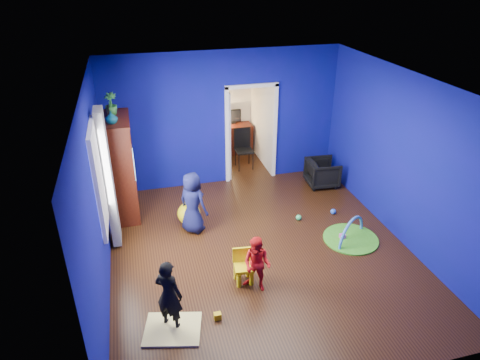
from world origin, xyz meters
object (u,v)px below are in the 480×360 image
object	(u,v)px
kid_chair	(244,268)
hopper_ball	(189,214)
crt_tv	(121,166)
study_desk	(234,139)
tv_armoire	(119,168)
folding_chair	(244,150)
toddler_red	(257,264)
vase	(111,118)
child_navy	(193,203)
armchair	(322,173)
play_mat	(351,239)
child_black	(169,295)

from	to	relation	value
kid_chair	hopper_ball	bearing A→B (deg)	113.52
crt_tv	study_desk	size ratio (longest dim) A/B	0.80
tv_armoire	folding_chair	distance (m)	3.19
toddler_red	kid_chair	size ratio (longest dim) A/B	1.81
study_desk	hopper_ball	bearing A→B (deg)	-118.23
vase	hopper_ball	world-z (taller)	vase
study_desk	folding_chair	size ratio (longest dim) A/B	0.96
child_navy	crt_tv	world-z (taller)	crt_tv
armchair	vase	distance (m)	4.62
vase	study_desk	distance (m)	4.23
kid_chair	play_mat	size ratio (longest dim) A/B	0.51
vase	crt_tv	distance (m)	1.09
crt_tv	vase	bearing A→B (deg)	-97.59
child_navy	study_desk	distance (m)	3.69
child_black	armchair	bearing A→B (deg)	-102.07
study_desk	tv_armoire	bearing A→B (deg)	-140.06
child_navy	kid_chair	bearing A→B (deg)	155.14
vase	armchair	bearing A→B (deg)	5.37
tv_armoire	toddler_red	bearing A→B (deg)	-55.79
tv_armoire	crt_tv	distance (m)	0.06
folding_chair	vase	bearing A→B (deg)	-148.90
tv_armoire	study_desk	xyz separation A→B (m)	(2.82, 2.36, -0.60)
child_black	child_navy	xyz separation A→B (m)	(0.67, 2.22, 0.05)
child_black	folding_chair	distance (m)	5.11
toddler_red	tv_armoire	bearing A→B (deg)	164.13
vase	tv_armoire	bearing A→B (deg)	90.00
toddler_red	study_desk	distance (m)	5.21
toddler_red	crt_tv	xyz separation A→B (m)	(-1.84, 2.77, 0.57)
folding_chair	tv_armoire	bearing A→B (deg)	-153.59
child_navy	tv_armoire	xyz separation A→B (m)	(-1.22, 0.96, 0.40)
tv_armoire	hopper_ball	bearing A→B (deg)	-31.45
crt_tv	kid_chair	xyz separation A→B (m)	(1.69, -2.57, -0.77)
hopper_ball	toddler_red	bearing A→B (deg)	-70.81
hopper_ball	kid_chair	size ratio (longest dim) A/B	0.86
tv_armoire	study_desk	bearing A→B (deg)	39.94
child_black	crt_tv	bearing A→B (deg)	-44.56
hopper_ball	study_desk	world-z (taller)	study_desk
vase	play_mat	bearing A→B (deg)	-23.30
child_black	study_desk	size ratio (longest dim) A/B	1.21
hopper_ball	folding_chair	world-z (taller)	folding_chair
armchair	hopper_ball	distance (m)	3.19
child_black	kid_chair	world-z (taller)	child_black
armchair	child_navy	world-z (taller)	child_navy
hopper_ball	vase	bearing A→B (deg)	160.47
child_navy	crt_tv	size ratio (longest dim) A/B	1.67
toddler_red	study_desk	xyz separation A→B (m)	(0.93, 5.13, -0.08)
study_desk	crt_tv	bearing A→B (deg)	-139.65
play_mat	hopper_ball	bearing A→B (deg)	155.15
child_navy	crt_tv	xyz separation A→B (m)	(-1.18, 0.96, 0.44)
tv_armoire	study_desk	distance (m)	3.72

